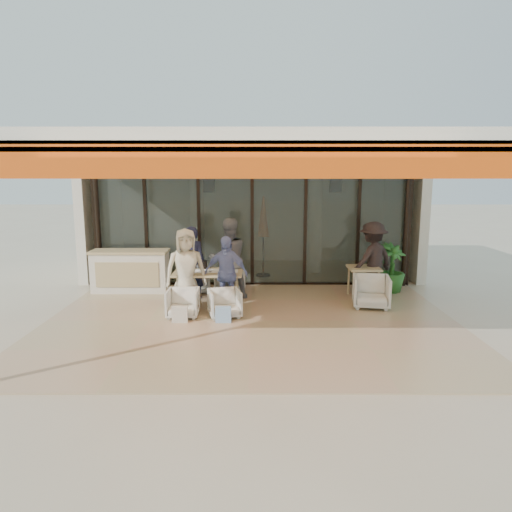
{
  "coord_description": "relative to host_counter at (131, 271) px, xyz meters",
  "views": [
    {
      "loc": [
        0.11,
        -8.54,
        2.85
      ],
      "look_at": [
        0.1,
        0.9,
        1.15
      ],
      "focal_mm": 32.0,
      "sensor_mm": 36.0,
      "label": 1
    }
  ],
  "objects": [
    {
      "name": "glass_storefront",
      "position": [
        2.96,
        0.7,
        1.07
      ],
      "size": [
        8.08,
        0.1,
        3.2
      ],
      "color": "#9EADA3",
      "rests_on": "ground"
    },
    {
      "name": "host_counter",
      "position": [
        0.0,
        0.0,
        0.0
      ],
      "size": [
        1.85,
        0.65,
        1.04
      ],
      "color": "silver",
      "rests_on": "ground"
    },
    {
      "name": "diner_cream",
      "position": [
        1.59,
        -1.49,
        0.34
      ],
      "size": [
        0.97,
        0.77,
        1.74
      ],
      "primitive_type": "imported",
      "rotation": [
        0.0,
        0.0,
        0.28
      ],
      "color": "beige",
      "rests_on": "ground"
    },
    {
      "name": "terrace_floor",
      "position": [
        2.96,
        -2.3,
        -0.53
      ],
      "size": [
        8.0,
        6.0,
        0.01
      ],
      "primitive_type": "cube",
      "color": "tan",
      "rests_on": "ground"
    },
    {
      "name": "potted_palm",
      "position": [
        6.32,
        -0.03,
        0.07
      ],
      "size": [
        0.9,
        0.9,
        1.21
      ],
      "primitive_type": "imported",
      "rotation": [
        0.0,
        0.0,
        0.43
      ],
      "color": "#1E5919",
      "rests_on": "ground"
    },
    {
      "name": "tote_bag_cream",
      "position": [
        1.59,
        -2.39,
        -0.36
      ],
      "size": [
        0.3,
        0.1,
        0.34
      ],
      "primitive_type": "cube",
      "color": "silver",
      "rests_on": "ground"
    },
    {
      "name": "diner_navy",
      "position": [
        1.59,
        -0.59,
        0.32
      ],
      "size": [
        0.62,
        0.41,
        1.7
      ],
      "primitive_type": "imported",
      "rotation": [
        0.0,
        0.0,
        3.14
      ],
      "color": "#1A1B39",
      "rests_on": "ground"
    },
    {
      "name": "chair_near_left",
      "position": [
        1.59,
        -1.99,
        -0.21
      ],
      "size": [
        0.63,
        0.59,
        0.64
      ],
      "primitive_type": "imported",
      "rotation": [
        0.0,
        0.0,
        0.01
      ],
      "color": "silver",
      "rests_on": "ground"
    },
    {
      "name": "side_chair",
      "position": [
        5.54,
        -1.31,
        -0.14
      ],
      "size": [
        0.86,
        0.82,
        0.78
      ],
      "primitive_type": "imported",
      "rotation": [
        0.0,
        0.0,
        -0.16
      ],
      "color": "silver",
      "rests_on": "ground"
    },
    {
      "name": "tote_bag_blue",
      "position": [
        2.43,
        -2.39,
        -0.36
      ],
      "size": [
        0.3,
        0.1,
        0.34
      ],
      "primitive_type": "cube",
      "color": "#99BFD8",
      "rests_on": "ground"
    },
    {
      "name": "side_table",
      "position": [
        5.54,
        -0.56,
        0.11
      ],
      "size": [
        0.7,
        0.7,
        0.74
      ],
      "color": "tan",
      "rests_on": "ground"
    },
    {
      "name": "diner_periwinkle",
      "position": [
        2.43,
        -1.49,
        0.26
      ],
      "size": [
        1.0,
        0.6,
        1.59
      ],
      "primitive_type": "imported",
      "rotation": [
        0.0,
        0.0,
        -0.24
      ],
      "color": "#6C7CB4",
      "rests_on": "ground"
    },
    {
      "name": "diner_grey",
      "position": [
        2.43,
        -0.59,
        0.4
      ],
      "size": [
        1.11,
        0.99,
        1.87
      ],
      "primitive_type": "imported",
      "rotation": [
        0.0,
        0.0,
        3.52
      ],
      "color": "slate",
      "rests_on": "ground"
    },
    {
      "name": "interior_block",
      "position": [
        2.96,
        3.02,
        1.7
      ],
      "size": [
        9.05,
        3.62,
        3.52
      ],
      "color": "silver",
      "rests_on": "ground"
    },
    {
      "name": "dining_table",
      "position": [
        2.0,
        -1.03,
        0.16
      ],
      "size": [
        1.5,
        0.9,
        0.93
      ],
      "color": "tan",
      "rests_on": "ground"
    },
    {
      "name": "terrace_structure",
      "position": [
        2.96,
        -2.56,
        2.72
      ],
      "size": [
        8.0,
        6.0,
        3.4
      ],
      "color": "silver",
      "rests_on": "ground"
    },
    {
      "name": "standing_woman",
      "position": [
        5.77,
        -0.39,
        0.36
      ],
      "size": [
        1.32,
        1.17,
        1.77
      ],
      "primitive_type": "imported",
      "rotation": [
        0.0,
        0.0,
        3.71
      ],
      "color": "black",
      "rests_on": "ground"
    },
    {
      "name": "chair_far_left",
      "position": [
        1.59,
        -0.09,
        -0.23
      ],
      "size": [
        0.74,
        0.72,
        0.61
      ],
      "primitive_type": "imported",
      "rotation": [
        0.0,
        0.0,
        3.47
      ],
      "color": "silver",
      "rests_on": "ground"
    },
    {
      "name": "chair_near_right",
      "position": [
        2.43,
        -1.99,
        -0.22
      ],
      "size": [
        0.74,
        0.71,
        0.63
      ],
      "primitive_type": "imported",
      "rotation": [
        0.0,
        0.0,
        0.25
      ],
      "color": "silver",
      "rests_on": "ground"
    },
    {
      "name": "chair_far_right",
      "position": [
        2.43,
        -0.09,
        -0.22
      ],
      "size": [
        0.73,
        0.7,
        0.62
      ],
      "primitive_type": "imported",
      "rotation": [
        0.0,
        0.0,
        2.86
      ],
      "color": "silver",
      "rests_on": "ground"
    },
    {
      "name": "ground",
      "position": [
        2.96,
        -2.3,
        -0.53
      ],
      "size": [
        70.0,
        70.0,
        0.0
      ],
      "primitive_type": "plane",
      "color": "#C6B293",
      "rests_on": "ground"
    }
  ]
}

